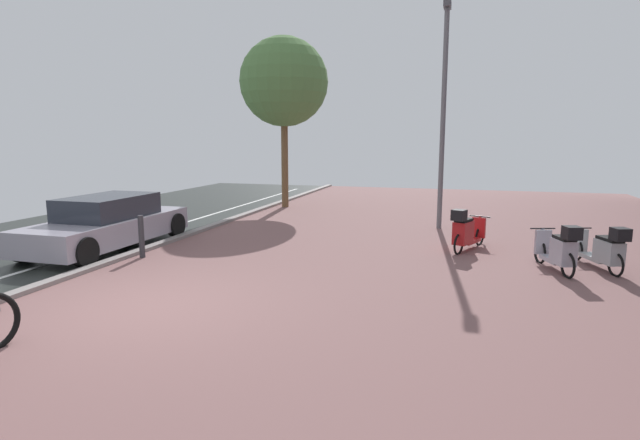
# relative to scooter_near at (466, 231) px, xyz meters

# --- Properties ---
(ground) EXTENTS (21.00, 40.00, 0.13)m
(ground) POSITION_rel_scooter_near_xyz_m (-3.32, -5.45, -0.49)
(ground) COLOR #262A27
(scooter_near) EXTENTS (0.91, 1.63, 1.04)m
(scooter_near) POSITION_rel_scooter_near_xyz_m (0.00, 0.00, 0.00)
(scooter_near) COLOR black
(scooter_near) RESTS_ON ground
(scooter_mid) EXTENTS (0.77, 1.61, 1.01)m
(scooter_mid) POSITION_rel_scooter_near_xyz_m (1.74, -1.45, -0.01)
(scooter_mid) COLOR black
(scooter_mid) RESTS_ON ground
(scooter_far) EXTENTS (0.87, 1.73, 0.96)m
(scooter_far) POSITION_rel_scooter_near_xyz_m (2.61, -1.04, -0.03)
(scooter_far) COLOR black
(scooter_far) RESTS_ON ground
(parked_car_near) EXTENTS (1.79, 4.39, 1.24)m
(parked_car_near) POSITION_rel_scooter_near_xyz_m (-8.18, -1.98, 0.12)
(parked_car_near) COLOR #A7A0B0
(parked_car_near) RESTS_ON ground
(lamp_post) EXTENTS (0.20, 0.52, 6.26)m
(lamp_post) POSITION_rel_scooter_near_xyz_m (-0.74, 2.92, 2.99)
(lamp_post) COLOR slate
(lamp_post) RESTS_ON ground
(street_tree) EXTENTS (3.24, 3.24, 6.24)m
(street_tree) POSITION_rel_scooter_near_xyz_m (-6.60, 5.96, 4.14)
(street_tree) COLOR brown
(street_tree) RESTS_ON ground
(bollard_far) EXTENTS (0.12, 0.12, 0.93)m
(bollard_far) POSITION_rel_scooter_near_xyz_m (-6.80, -2.61, 0.00)
(bollard_far) COLOR #38383D
(bollard_far) RESTS_ON ground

